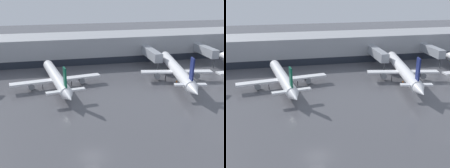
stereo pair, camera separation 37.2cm
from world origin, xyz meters
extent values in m
plane|color=#4C4C51|center=(0.00, 0.00, 0.00)|extent=(320.00, 320.00, 0.00)
cube|color=#9EA0A5|center=(0.00, 62.00, 4.50)|extent=(160.00, 16.00, 9.00)
cube|color=#1E232D|center=(0.00, 53.95, 1.20)|extent=(156.80, 0.10, 2.40)
cube|color=#9399A0|center=(46.50, 47.61, 4.60)|extent=(2.60, 12.79, 2.80)
cylinder|color=#3F4247|center=(46.50, 41.81, 1.60)|extent=(0.44, 0.44, 3.20)
cube|color=#9399A0|center=(26.64, 47.14, 4.60)|extent=(2.60, 13.72, 2.80)
cylinder|color=#3F4247|center=(26.64, 40.88, 1.60)|extent=(0.44, 0.44, 3.20)
cone|color=white|center=(51.75, 46.21, 3.16)|extent=(3.36, 3.84, 3.20)
cylinder|color=white|center=(29.28, 33.46, 3.21)|extent=(8.60, 30.88, 3.10)
cone|color=white|center=(32.37, 50.30, 3.21)|extent=(3.51, 3.88, 2.94)
cone|color=white|center=(26.09, 16.01, 3.21)|extent=(3.58, 5.07, 2.79)
cube|color=white|center=(29.15, 32.70, 2.59)|extent=(20.38, 6.12, 0.44)
cube|color=white|center=(26.73, 19.51, 3.52)|extent=(7.82, 2.77, 0.35)
cube|color=navy|center=(26.73, 19.51, 7.13)|extent=(0.76, 2.28, 5.98)
cylinder|color=slate|center=(23.57, 33.72, 1.66)|extent=(2.17, 3.02, 1.70)
cylinder|color=slate|center=(34.72, 31.68, 1.66)|extent=(2.17, 3.02, 1.70)
cylinder|color=#2D2D33|center=(31.09, 43.31, 0.91)|extent=(0.20, 0.20, 1.82)
cylinder|color=#2D2D33|center=(25.82, 32.53, 0.91)|extent=(0.20, 0.20, 1.82)
cylinder|color=#2D2D33|center=(32.19, 31.36, 0.91)|extent=(0.20, 0.20, 1.82)
cylinder|color=white|center=(-4.81, 34.81, 2.66)|extent=(7.12, 26.14, 2.89)
cone|color=white|center=(-7.20, 49.21, 2.66)|extent=(3.23, 3.59, 2.75)
cone|color=white|center=(-2.32, 19.84, 2.66)|extent=(3.28, 4.70, 2.60)
cube|color=white|center=(-4.70, 34.17, 2.08)|extent=(24.17, 6.29, 0.44)
cube|color=white|center=(-2.85, 23.00, 2.95)|extent=(9.25, 2.81, 0.35)
cube|color=#0C5138|center=(-2.85, 23.00, 6.04)|extent=(0.71, 2.17, 5.02)
cylinder|color=slate|center=(-11.36, 33.06, 1.21)|extent=(2.00, 2.84, 1.59)
cylinder|color=slate|center=(1.95, 35.27, 1.21)|extent=(2.00, 2.84, 1.59)
cylinder|color=#2D2D33|center=(-6.20, 43.15, 0.68)|extent=(0.20, 0.20, 1.36)
cylinder|color=#2D2D33|center=(-8.40, 32.89, 0.68)|extent=(0.20, 0.20, 1.36)
cylinder|color=#2D2D33|center=(-0.79, 34.16, 0.68)|extent=(0.20, 0.20, 1.36)
cone|color=orange|center=(28.68, 31.11, 0.31)|extent=(0.51, 0.51, 0.63)
camera|label=1|loc=(-4.94, -38.63, 26.45)|focal=45.00mm
camera|label=2|loc=(-4.57, -38.71, 26.45)|focal=45.00mm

